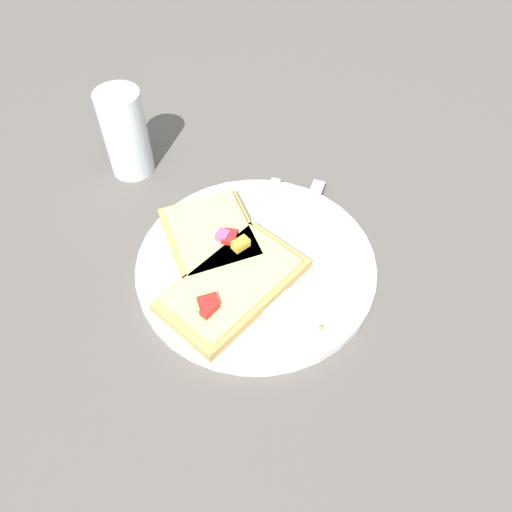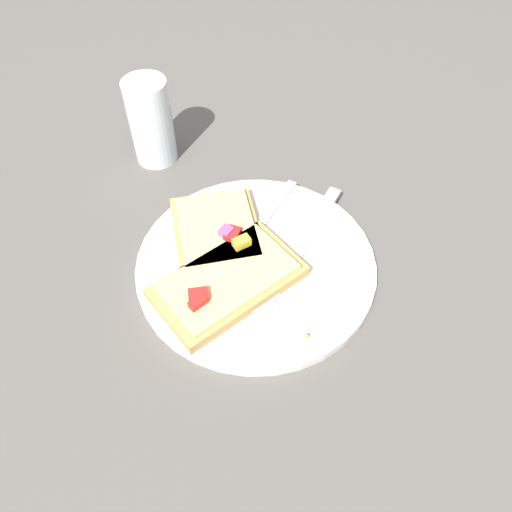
{
  "view_description": "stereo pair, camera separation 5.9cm",
  "coord_description": "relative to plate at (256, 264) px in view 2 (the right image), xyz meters",
  "views": [
    {
      "loc": [
        0.36,
        0.11,
        0.48
      ],
      "look_at": [
        0.0,
        0.0,
        0.02
      ],
      "focal_mm": 35.0,
      "sensor_mm": 36.0,
      "label": 1
    },
    {
      "loc": [
        0.33,
        0.17,
        0.48
      ],
      "look_at": [
        0.0,
        0.0,
        0.02
      ],
      "focal_mm": 35.0,
      "sensor_mm": 36.0,
      "label": 2
    }
  ],
  "objects": [
    {
      "name": "drinking_glass",
      "position": [
        -0.12,
        -0.22,
        0.06
      ],
      "size": [
        0.06,
        0.06,
        0.12
      ],
      "color": "silver",
      "rests_on": "ground"
    },
    {
      "name": "fork",
      "position": [
        -0.03,
        -0.02,
        0.01
      ],
      "size": [
        0.2,
        0.03,
        0.01
      ],
      "rotation": [
        0.0,
        0.0,
        6.22
      ],
      "color": "#B7B7BC",
      "rests_on": "plate"
    },
    {
      "name": "pizza_slice_main",
      "position": [
        0.05,
        -0.01,
        0.02
      ],
      "size": [
        0.19,
        0.16,
        0.03
      ],
      "rotation": [
        0.0,
        0.0,
        2.71
      ],
      "color": "tan",
      "rests_on": "plate"
    },
    {
      "name": "pizza_slice_corner",
      "position": [
        -0.01,
        -0.06,
        0.02
      ],
      "size": [
        0.17,
        0.16,
        0.03
      ],
      "rotation": [
        0.0,
        0.0,
        3.81
      ],
      "color": "tan",
      "rests_on": "plate"
    },
    {
      "name": "plate",
      "position": [
        0.0,
        0.0,
        0.0
      ],
      "size": [
        0.29,
        0.29,
        0.01
      ],
      "color": "silver",
      "rests_on": "ground"
    },
    {
      "name": "crumb_scatter",
      "position": [
        0.01,
        0.01,
        0.01
      ],
      "size": [
        0.08,
        0.1,
        0.01
      ],
      "color": "tan",
      "rests_on": "plate"
    },
    {
      "name": "knife",
      "position": [
        -0.06,
        0.04,
        0.01
      ],
      "size": [
        0.22,
        0.03,
        0.01
      ],
      "rotation": [
        0.0,
        0.0,
        6.25
      ],
      "color": "#B7B7BC",
      "rests_on": "plate"
    },
    {
      "name": "ground_plane",
      "position": [
        0.0,
        0.0,
        -0.01
      ],
      "size": [
        4.0,
        4.0,
        0.0
      ],
      "primitive_type": "plane",
      "color": "#56514C"
    }
  ]
}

